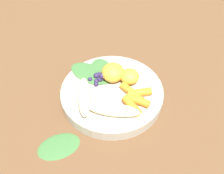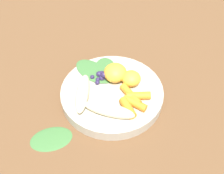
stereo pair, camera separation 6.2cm
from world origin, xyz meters
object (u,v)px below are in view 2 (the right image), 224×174
(banana_peeled_left, at_px, (109,110))
(banana_peeled_right, at_px, (83,93))
(bowl, at_px, (112,94))
(orange_segment_near, at_px, (115,73))
(kale_leaf_stray, at_px, (51,138))

(banana_peeled_left, height_order, banana_peeled_right, same)
(bowl, relative_size, orange_segment_near, 4.42)
(banana_peeled_right, distance_m, kale_leaf_stray, 0.12)
(banana_peeled_left, distance_m, orange_segment_near, 0.11)
(banana_peeled_left, distance_m, kale_leaf_stray, 0.14)
(banana_peeled_left, distance_m, banana_peeled_right, 0.08)
(bowl, height_order, banana_peeled_right, banana_peeled_right)
(banana_peeled_right, bearing_deg, bowl, 112.50)
(banana_peeled_left, xyz_separation_m, kale_leaf_stray, (0.10, -0.09, -0.04))
(banana_peeled_left, bearing_deg, orange_segment_near, 99.34)
(banana_peeled_right, height_order, orange_segment_near, orange_segment_near)
(bowl, relative_size, banana_peeled_right, 2.14)
(orange_segment_near, bearing_deg, banana_peeled_right, -22.84)
(kale_leaf_stray, bearing_deg, orange_segment_near, -146.28)
(banana_peeled_left, height_order, orange_segment_near, orange_segment_near)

